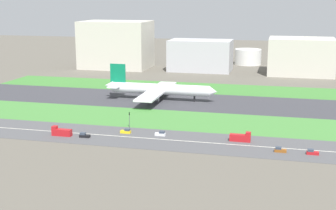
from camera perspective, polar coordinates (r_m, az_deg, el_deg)
The scene contains 20 objects.
ground_plane at distance 260.04m, azimuth 3.86°, elevation 0.35°, with size 800.00×800.00×0.00m, color #5B564C.
runway at distance 260.03m, azimuth 3.86°, elevation 0.36°, with size 280.00×46.00×0.10m, color #38383D.
grass_median_north at distance 299.67m, azimuth 5.24°, elevation 2.01°, with size 280.00×36.00×0.10m, color #3D7A33.
grass_median_south at distance 220.88m, azimuth 1.99°, elevation -1.88°, with size 280.00×36.00×0.10m, color #427F38.
highway at distance 190.88m, azimuth -0.00°, elevation -4.26°, with size 280.00×28.00×0.10m, color #4C4C4F.
highway_centerline at distance 190.86m, azimuth -0.00°, elevation -4.25°, with size 266.00×0.50×0.01m, color silver.
airliner at distance 263.94m, azimuth -1.30°, elevation 1.94°, with size 65.00×56.00×19.70m.
car_1 at distance 180.76m, azimuth 13.45°, elevation -5.33°, with size 4.40×1.80×2.00m.
car_5 at distance 196.96m, azimuth -10.15°, elevation -3.66°, with size 4.40×1.80×2.00m.
truck_0 at distance 201.07m, azimuth -12.85°, elevation -3.22°, with size 8.40×2.50×4.00m.
car_3 at distance 196.30m, azimuth -0.89°, elevation -3.51°, with size 4.40×1.80×2.00m.
car_0 at distance 200.59m, azimuth -5.12°, elevation -3.20°, with size 4.40×1.80×2.00m.
truck_1 at distance 190.67m, azimuth 8.84°, elevation -3.93°, with size 8.40×2.50×4.00m.
car_2 at distance 181.17m, azimuth 17.12°, elevation -5.51°, with size 4.40×1.80×2.00m.
traffic_light at distance 207.35m, azimuth -4.72°, elevation -1.69°, with size 0.36×0.50×7.20m.
terminal_building at distance 389.65m, azimuth -6.31°, elevation 7.32°, with size 54.70×37.98×38.09m, color beige.
hangar_building at distance 372.20m, azimuth 3.97°, elevation 6.03°, with size 48.55×28.84×24.24m, color #B2B2B7.
office_tower at distance 366.78m, azimuth 15.86°, elevation 5.71°, with size 47.65×36.42×27.23m, color beige.
fuel_tank_west at distance 416.75m, azimuth 4.99°, elevation 6.29°, with size 22.21×22.21×17.68m, color silver.
fuel_tank_centre at distance 413.15m, azimuth 9.69°, elevation 5.80°, with size 22.70×22.70×13.30m, color silver.
Camera 1 is at (43.79, -250.06, 56.32)m, focal length 50.12 mm.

